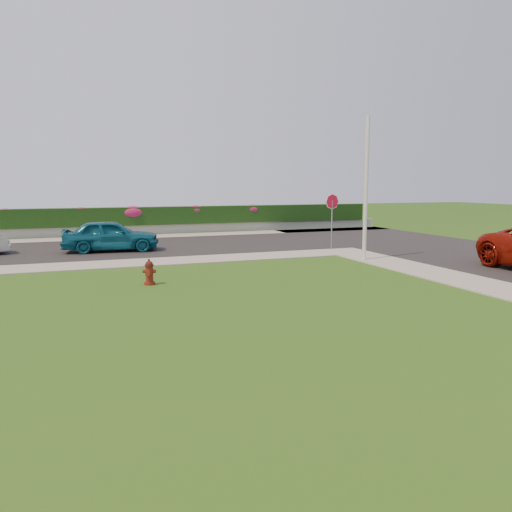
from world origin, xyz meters
name	(u,v)px	position (x,y,z in m)	size (l,w,h in m)	color
ground	(286,311)	(0.00, 0.00, 0.00)	(120.00, 120.00, 0.00)	black
street_far	(68,250)	(-5.00, 14.00, 0.02)	(26.00, 8.00, 0.04)	black
sidewalk_far	(39,268)	(-6.00, 9.00, 0.02)	(24.00, 2.00, 0.04)	gray
curb_corner	(345,252)	(7.00, 9.00, 0.02)	(2.00, 2.00, 0.04)	gray
sidewalk_beyond	(140,237)	(-1.00, 19.00, 0.02)	(34.00, 2.00, 0.04)	gray
retaining_wall	(137,230)	(-1.00, 20.50, 0.30)	(34.00, 0.40, 0.60)	gray
hedge	(136,216)	(-1.00, 20.60, 1.15)	(32.00, 0.90, 1.10)	black
fire_hydrant	(149,273)	(-2.63, 4.53, 0.38)	(0.41, 0.40, 0.80)	#58130D
sedan_teal	(111,235)	(-3.12, 12.81, 0.77)	(1.73, 4.30, 1.47)	#0E516A
utility_pole	(366,189)	(6.43, 6.54, 2.90)	(0.16, 0.16, 5.79)	silver
stop_sign	(332,208)	(6.72, 9.81, 1.98)	(0.72, 0.12, 2.66)	slate
flower_clump_b	(5,213)	(-8.24, 20.50, 1.50)	(1.03, 0.66, 0.51)	#B51F60
flower_clump_c	(81,212)	(-4.18, 20.50, 1.49)	(1.06, 0.68, 0.53)	#B51F60
flower_clump_d	(133,212)	(-1.20, 20.50, 1.40)	(1.53, 0.98, 0.76)	#B51F60
flower_clump_e	(196,210)	(2.77, 20.50, 1.47)	(1.16, 0.75, 0.58)	#B51F60
flower_clump_f	(252,209)	(6.63, 20.50, 1.45)	(1.24, 0.79, 0.62)	#B51F60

